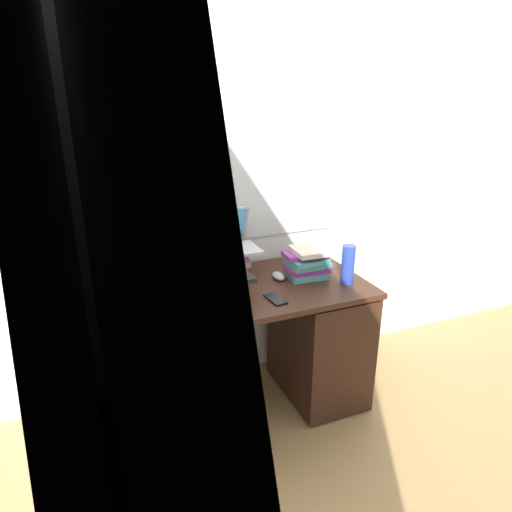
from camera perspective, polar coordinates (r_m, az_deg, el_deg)
ground_plane at (r=2.78m, az=-0.95°, el=-17.97°), size 6.00×6.00×0.00m
wall_back at (r=2.58m, az=-4.23°, el=10.83°), size 6.00×0.06×2.60m
wall_left at (r=2.08m, az=-21.67°, el=7.09°), size 0.05×6.00×2.60m
desk at (r=2.64m, az=5.67°, el=-9.73°), size 1.27×0.68×0.74m
book_stack_tall at (r=2.47m, az=-3.45°, el=-1.10°), size 0.21×0.19×0.16m
book_stack_keyboard_riser at (r=2.17m, az=-5.71°, el=-4.94°), size 0.26×0.20×0.12m
book_stack_side at (r=2.51m, az=6.36°, el=-0.81°), size 0.25×0.21×0.17m
laptop at (r=2.48m, az=-4.02°, el=2.05°), size 0.34×0.28×0.21m
keyboard at (r=2.15m, az=-5.77°, el=-3.32°), size 0.43×0.16×0.02m
computer_mouse at (r=2.49m, az=2.83°, el=-2.51°), size 0.06×0.10×0.04m
mug at (r=2.38m, az=-12.23°, el=-3.37°), size 0.11×0.08×0.09m
water_bottle at (r=2.46m, az=11.41°, el=-1.04°), size 0.07×0.07×0.21m
cell_phone at (r=2.26m, az=2.45°, el=-5.39°), size 0.08×0.14×0.01m
wastebasket at (r=2.29m, az=-3.93°, el=-23.49°), size 0.25×0.25×0.29m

